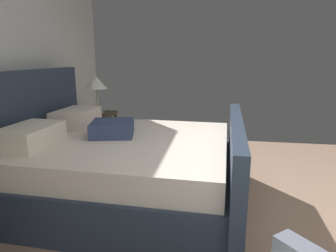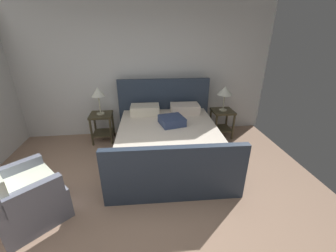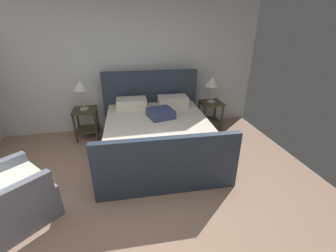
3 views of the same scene
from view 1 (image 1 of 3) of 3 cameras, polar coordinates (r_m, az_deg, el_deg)
name	(u,v)px [view 1 (image 1 of 3)]	position (r m, az deg, el deg)	size (l,w,h in m)	color
ground_plane	(286,231)	(2.71, 22.06, -18.44)	(5.20, 5.38, 0.02)	#9F7D65
bed	(120,164)	(2.92, -9.28, -7.29)	(1.97, 2.24, 1.25)	#293546
nightstand_right	(99,126)	(4.29, -13.37, -0.08)	(0.44, 0.44, 0.60)	#3D3521
table_lamp_right	(96,84)	(4.19, -13.82, 8.04)	(0.31, 0.31, 0.51)	#B7B293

